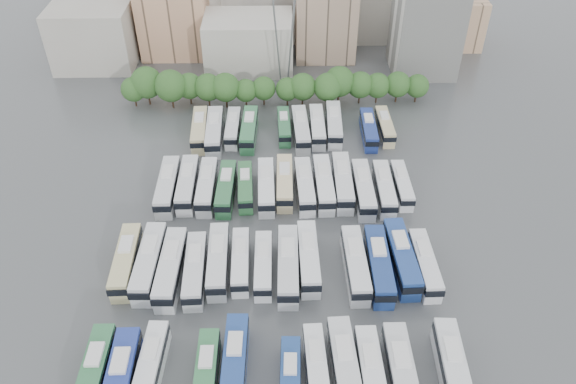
{
  "coord_description": "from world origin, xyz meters",
  "views": [
    {
      "loc": [
        0.86,
        -62.27,
        60.69
      ],
      "look_at": [
        2.11,
        8.82,
        3.0
      ],
      "focal_mm": 35.0,
      "sensor_mm": 36.0,
      "label": 1
    }
  ],
  "objects_px": {
    "bus_r1_s13": "(425,264)",
    "bus_r2_s10": "(343,182)",
    "bus_r3_s4": "(233,128)",
    "bus_r2_s11": "(363,189)",
    "bus_r0_s11": "(402,376)",
    "bus_r1_s7": "(288,265)",
    "bus_r0_s1": "(120,383)",
    "bus_r3_s2": "(200,129)",
    "bus_r0_s5": "(235,364)",
    "bus_r0_s8": "(316,369)",
    "bus_r2_s7": "(285,182)",
    "bus_r3_s7": "(284,126)",
    "electricity_pylon": "(284,4)",
    "bus_r2_s6": "(266,186)",
    "bus_r1_s6": "(263,265)",
    "bus_r0_s4": "(206,375)",
    "bus_r3_s9": "(317,126)",
    "bus_r1_s10": "(355,264)",
    "bus_r3_s5": "(249,129)",
    "bus_r1_s0": "(126,261)",
    "apartment_tower": "(428,15)",
    "bus_r0_s10": "(371,376)",
    "bus_r0_s9": "(345,368)",
    "bus_r3_s3": "(214,131)",
    "bus_r3_s8": "(301,129)",
    "bus_r1_s4": "(218,260)",
    "bus_r2_s8": "(305,186)",
    "bus_r2_s1": "(168,186)",
    "bus_r1_s3": "(195,270)",
    "bus_r1_s8": "(309,258)",
    "bus_r2_s3": "(207,186)",
    "bus_r2_s2": "(188,184)",
    "bus_r0_s2": "(150,367)",
    "bus_r3_s10": "(334,124)",
    "bus_r0_s13": "(453,370)",
    "bus_r1_s5": "(241,261)",
    "bus_r1_s11": "(379,265)",
    "bus_r0_s0": "(95,375)",
    "bus_r2_s9": "(324,184)",
    "bus_r1_s12": "(402,257)",
    "bus_r2_s5": "(245,187)",
    "bus_r1_s2": "(171,268)",
    "bus_r2_s13": "(402,185)",
    "bus_r3_s13": "(385,126)"
  },
  "relations": [
    {
      "from": "electricity_pylon",
      "to": "bus_r1_s12",
      "type": "xyz_separation_m",
      "value": [
        16.34,
        -55.42,
        -16.55
      ]
    },
    {
      "from": "bus_r0_s8",
      "to": "bus_r3_s7",
      "type": "distance_m",
      "value": 54.42
    },
    {
      "from": "bus_r0_s2",
      "to": "bus_r1_s0",
      "type": "height_order",
      "value": "bus_r1_s0"
    },
    {
      "from": "bus_r0_s5",
      "to": "bus_r0_s8",
      "type": "height_order",
      "value": "bus_r0_s5"
    },
    {
      "from": "bus_r0_s8",
      "to": "bus_r1_s3",
      "type": "bearing_deg",
      "value": 132.88
    },
    {
      "from": "bus_r1_s6",
      "to": "bus_r1_s13",
      "type": "bearing_deg",
      "value": -0.93
    },
    {
      "from": "bus_r0_s13",
      "to": "bus_r1_s11",
      "type": "relative_size",
      "value": 0.98
    },
    {
      "from": "bus_r0_s1",
      "to": "apartment_tower",
      "type": "bearing_deg",
      "value": 57.05
    },
    {
      "from": "bus_r2_s7",
      "to": "bus_r3_s7",
      "type": "xyz_separation_m",
      "value": [
        0.1,
        18.07,
        -0.25
      ]
    },
    {
      "from": "bus_r0_s11",
      "to": "bus_r2_s11",
      "type": "height_order",
      "value": "bus_r0_s11"
    },
    {
      "from": "bus_r1_s2",
      "to": "bus_r1_s4",
      "type": "relative_size",
      "value": 1.05
    },
    {
      "from": "bus_r0_s10",
      "to": "bus_r0_s9",
      "type": "bearing_deg",
      "value": 162.34
    },
    {
      "from": "bus_r3_s4",
      "to": "bus_r2_s11",
      "type": "bearing_deg",
      "value": -39.75
    },
    {
      "from": "electricity_pylon",
      "to": "bus_r2_s6",
      "type": "xyz_separation_m",
      "value": [
        -3.51,
        -38.3,
        -16.72
      ]
    },
    {
      "from": "bus_r1_s3",
      "to": "bus_r2_s2",
      "type": "bearing_deg",
      "value": 97.78
    },
    {
      "from": "bus_r1_s0",
      "to": "bus_r0_s11",
      "type": "bearing_deg",
      "value": -29.95
    },
    {
      "from": "bus_r2_s5",
      "to": "bus_r2_s7",
      "type": "height_order",
      "value": "bus_r2_s7"
    },
    {
      "from": "bus_r1_s4",
      "to": "bus_r1_s6",
      "type": "relative_size",
      "value": 1.13
    },
    {
      "from": "bus_r1_s8",
      "to": "bus_r2_s3",
      "type": "distance_m",
      "value": 23.67
    },
    {
      "from": "bus_r3_s10",
      "to": "bus_r3_s13",
      "type": "height_order",
      "value": "bus_r3_s10"
    },
    {
      "from": "bus_r1_s4",
      "to": "bus_r2_s8",
      "type": "xyz_separation_m",
      "value": [
        13.22,
        17.21,
        -0.05
      ]
    },
    {
      "from": "bus_r2_s2",
      "to": "bus_r2_s10",
      "type": "relative_size",
      "value": 0.97
    },
    {
      "from": "bus_r2_s11",
      "to": "bus_r3_s8",
      "type": "relative_size",
      "value": 1.0
    },
    {
      "from": "bus_r3_s7",
      "to": "bus_r0_s11",
      "type": "bearing_deg",
      "value": -78.18
    },
    {
      "from": "bus_r1_s10",
      "to": "bus_r2_s10",
      "type": "bearing_deg",
      "value": 88.96
    },
    {
      "from": "bus_r3_s7",
      "to": "electricity_pylon",
      "type": "bearing_deg",
      "value": 87.56
    },
    {
      "from": "bus_r0_s10",
      "to": "bus_r1_s10",
      "type": "distance_m",
      "value": 18.01
    },
    {
      "from": "bus_r0_s5",
      "to": "bus_r2_s1",
      "type": "xyz_separation_m",
      "value": [
        -13.23,
        34.67,
        0.06
      ]
    },
    {
      "from": "bus_r2_s11",
      "to": "bus_r1_s10",
      "type": "bearing_deg",
      "value": -100.73
    },
    {
      "from": "bus_r1_s10",
      "to": "bus_r3_s5",
      "type": "relative_size",
      "value": 1.03
    },
    {
      "from": "bus_r1_s3",
      "to": "bus_r3_s5",
      "type": "distance_m",
      "value": 37.24
    },
    {
      "from": "bus_r2_s11",
      "to": "bus_r3_s4",
      "type": "bearing_deg",
      "value": 139.35
    },
    {
      "from": "bus_r0_s0",
      "to": "bus_r2_s9",
      "type": "bearing_deg",
      "value": 50.43
    },
    {
      "from": "bus_r0_s5",
      "to": "bus_r2_s6",
      "type": "distance_m",
      "value": 34.58
    },
    {
      "from": "bus_r0_s2",
      "to": "bus_r3_s10",
      "type": "distance_m",
      "value": 60.03
    },
    {
      "from": "bus_r0_s0",
      "to": "bus_r3_s10",
      "type": "distance_m",
      "value": 63.96
    },
    {
      "from": "bus_r0_s1",
      "to": "bus_r3_s2",
      "type": "distance_m",
      "value": 54.84
    },
    {
      "from": "bus_r3_s8",
      "to": "bus_r2_s10",
      "type": "bearing_deg",
      "value": -71.48
    },
    {
      "from": "bus_r0_s13",
      "to": "bus_r2_s10",
      "type": "relative_size",
      "value": 0.99
    },
    {
      "from": "bus_r1_s11",
      "to": "bus_r3_s3",
      "type": "distance_m",
      "value": 44.32
    },
    {
      "from": "bus_r0_s11",
      "to": "bus_r1_s7",
      "type": "distance_m",
      "value": 22.41
    },
    {
      "from": "bus_r2_s1",
      "to": "bus_r2_s10",
      "type": "bearing_deg",
      "value": 0.34
    },
    {
      "from": "bus_r1_s13",
      "to": "bus_r2_s10",
      "type": "bearing_deg",
      "value": 116.64
    },
    {
      "from": "bus_r0_s4",
      "to": "bus_r3_s9",
      "type": "distance_m",
      "value": 56.96
    },
    {
      "from": "bus_r1_s5",
      "to": "bus_r2_s13",
      "type": "bearing_deg",
      "value": 31.75
    },
    {
      "from": "bus_r1_s11",
      "to": "bus_r0_s8",
      "type": "bearing_deg",
      "value": -120.15
    },
    {
      "from": "apartment_tower",
      "to": "bus_r2_s2",
      "type": "height_order",
      "value": "apartment_tower"
    },
    {
      "from": "bus_r3_s3",
      "to": "bus_r3_s8",
      "type": "distance_m",
      "value": 16.62
    },
    {
      "from": "bus_r1_s0",
      "to": "bus_r2_s7",
      "type": "bearing_deg",
      "value": 36.33
    },
    {
      "from": "bus_r0_s13",
      "to": "bus_r1_s5",
      "type": "height_order",
      "value": "bus_r0_s13"
    }
  ]
}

